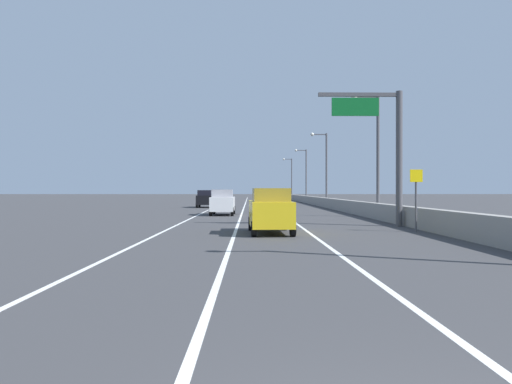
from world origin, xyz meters
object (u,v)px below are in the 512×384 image
at_px(car_yellow_0, 270,211).
at_px(car_white_2, 223,202).
at_px(overhead_sign_gantry, 386,141).
at_px(speed_advisory_sign, 416,195).
at_px(car_black_1, 205,199).
at_px(lamp_post_right_second, 374,146).
at_px(lamp_post_right_fourth, 305,171).
at_px(lamp_post_right_third, 324,164).
at_px(lamp_post_right_fifth, 290,175).

bearing_deg(car_yellow_0, car_white_2, 101.51).
xyz_separation_m(overhead_sign_gantry, car_white_2, (-9.74, 11.57, -3.70)).
bearing_deg(speed_advisory_sign, car_black_1, 113.10).
relative_size(speed_advisory_sign, lamp_post_right_second, 0.33).
xyz_separation_m(speed_advisory_sign, car_yellow_0, (-7.03, -0.58, -0.72)).
distance_m(lamp_post_right_fourth, car_yellow_0, 58.68).
distance_m(overhead_sign_gantry, car_white_2, 15.57).
bearing_deg(lamp_post_right_third, car_black_1, -165.52).
bearing_deg(lamp_post_right_second, car_white_2, 166.33).
relative_size(lamp_post_right_second, lamp_post_right_fifth, 1.00).
relative_size(lamp_post_right_fourth, car_white_2, 2.26).
height_order(overhead_sign_gantry, car_white_2, overhead_sign_gantry).
distance_m(lamp_post_right_third, car_white_2, 23.29).
bearing_deg(lamp_post_right_second, lamp_post_right_third, 90.07).
relative_size(overhead_sign_gantry, speed_advisory_sign, 2.50).
height_order(lamp_post_right_fifth, car_yellow_0, lamp_post_right_fifth).
bearing_deg(speed_advisory_sign, car_yellow_0, -175.29).
xyz_separation_m(speed_advisory_sign, car_white_2, (-10.18, 14.92, -0.74)).
bearing_deg(lamp_post_right_third, lamp_post_right_second, -89.93).
height_order(lamp_post_right_second, car_yellow_0, lamp_post_right_second).
height_order(overhead_sign_gantry, car_black_1, overhead_sign_gantry).
bearing_deg(car_black_1, overhead_sign_gantry, -65.19).
relative_size(lamp_post_right_second, lamp_post_right_fourth, 1.00).
bearing_deg(speed_advisory_sign, overhead_sign_gantry, 97.53).
xyz_separation_m(lamp_post_right_second, lamp_post_right_third, (-0.03, 22.60, 0.00)).
bearing_deg(lamp_post_right_fifth, lamp_post_right_third, -89.77).
relative_size(overhead_sign_gantry, car_white_2, 1.85).
bearing_deg(overhead_sign_gantry, lamp_post_right_fifth, 88.83).
distance_m(overhead_sign_gantry, car_black_1, 30.65).
height_order(overhead_sign_gantry, lamp_post_right_second, lamp_post_right_second).
xyz_separation_m(car_yellow_0, car_black_1, (-6.18, 31.54, -0.05)).
relative_size(car_yellow_0, car_black_1, 1.03).
bearing_deg(lamp_post_right_fourth, speed_advisory_sign, -91.58).
xyz_separation_m(overhead_sign_gantry, lamp_post_right_second, (1.77, 8.77, 0.60)).
distance_m(lamp_post_right_fourth, car_black_1, 30.52).
height_order(lamp_post_right_second, car_white_2, lamp_post_right_second).
bearing_deg(lamp_post_right_second, overhead_sign_gantry, -101.44).
height_order(lamp_post_right_third, car_yellow_0, lamp_post_right_third).
bearing_deg(car_yellow_0, lamp_post_right_fourth, 81.54).
distance_m(lamp_post_right_third, car_yellow_0, 36.51).
relative_size(speed_advisory_sign, car_white_2, 0.74).
relative_size(overhead_sign_gantry, lamp_post_right_third, 0.82).
bearing_deg(speed_advisory_sign, lamp_post_right_third, 87.85).
relative_size(lamp_post_right_third, car_black_1, 2.28).
bearing_deg(speed_advisory_sign, lamp_post_right_fifth, 89.20).
bearing_deg(car_black_1, car_white_2, -79.33).
bearing_deg(car_yellow_0, overhead_sign_gantry, 30.81).
height_order(overhead_sign_gantry, lamp_post_right_fourth, lamp_post_right_fourth).
bearing_deg(car_black_1, lamp_post_right_fourth, 60.70).
distance_m(lamp_post_right_second, lamp_post_right_fourth, 45.19).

